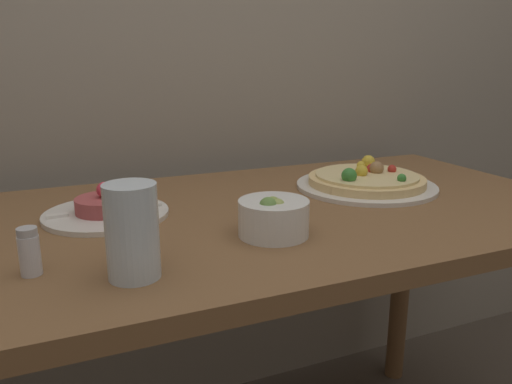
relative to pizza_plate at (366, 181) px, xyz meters
The scene contains 6 objects.
dining_table 0.35m from the pizza_plate, 169.13° to the right, with size 1.45×0.73×0.77m.
pizza_plate is the anchor object (origin of this frame).
tartare_plate 0.61m from the pizza_plate, behind, with size 0.25×0.25×0.07m.
small_bowl 0.41m from the pizza_plate, 148.43° to the right, with size 0.13×0.13×0.08m.
drinking_glass 0.68m from the pizza_plate, 154.19° to the right, with size 0.08×0.08×0.14m.
salt_shaker 0.78m from the pizza_plate, 163.06° to the right, with size 0.03×0.03×0.07m.
Camera 1 is at (-0.38, -0.55, 1.08)m, focal length 35.00 mm.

